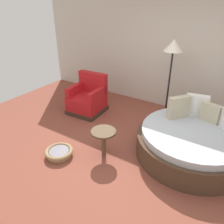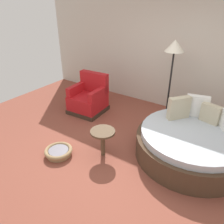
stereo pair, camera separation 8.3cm
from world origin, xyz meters
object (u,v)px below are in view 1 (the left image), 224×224
at_px(pet_basket, 59,152).
at_px(side_table, 103,135).
at_px(red_armchair, 88,99).
at_px(floor_lamp, 173,54).
at_px(round_daybed, 192,142).

xyz_separation_m(pet_basket, side_table, (0.67, 0.47, 0.35)).
height_order(red_armchair, floor_lamp, floor_lamp).
height_order(red_armchair, side_table, red_armchair).
relative_size(round_daybed, red_armchair, 2.08).
relative_size(pet_basket, floor_lamp, 0.28).
distance_m(red_armchair, side_table, 1.81).
bearing_deg(pet_basket, side_table, 34.95).
distance_m(round_daybed, red_armchair, 2.67).
bearing_deg(red_armchair, side_table, -42.68).
bearing_deg(side_table, pet_basket, -145.05).
bearing_deg(red_armchair, round_daybed, -7.47).
distance_m(round_daybed, pet_basket, 2.41).
bearing_deg(pet_basket, red_armchair, 111.33).
distance_m(pet_basket, side_table, 0.89).
distance_m(red_armchair, floor_lamp, 2.25).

